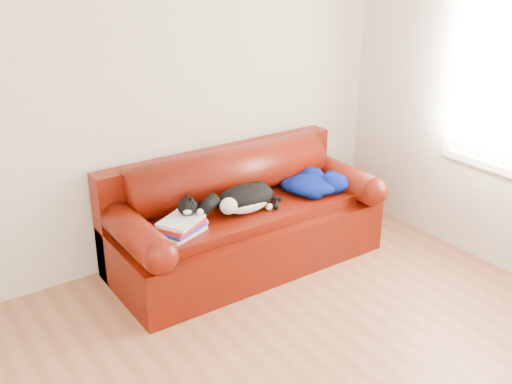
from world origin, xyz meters
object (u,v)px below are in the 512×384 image
(cat, at_px, (245,199))
(blanket, at_px, (314,183))
(book_stack, at_px, (180,226))
(sofa_base, at_px, (246,235))

(cat, relative_size, blanket, 1.30)
(book_stack, height_order, blanket, blanket)
(book_stack, height_order, cat, cat)
(cat, bearing_deg, sofa_base, 46.06)
(cat, distance_m, blanket, 0.67)
(book_stack, relative_size, blanket, 0.71)
(sofa_base, distance_m, book_stack, 0.71)
(cat, xyz_separation_m, blanket, (0.67, 0.01, -0.03))
(sofa_base, relative_size, book_stack, 5.41)
(sofa_base, height_order, cat, cat)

